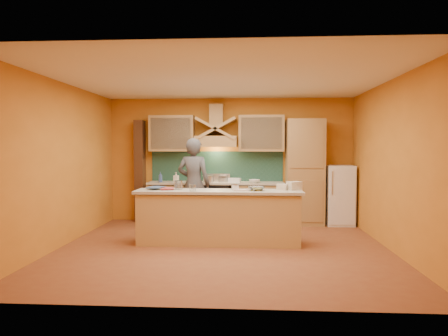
# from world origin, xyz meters

# --- Properties ---
(floor) EXTENTS (5.50, 5.00, 0.01)m
(floor) POSITION_xyz_m (0.00, 0.00, 0.00)
(floor) COLOR brown
(floor) RESTS_ON ground
(ceiling) EXTENTS (5.50, 5.00, 0.01)m
(ceiling) POSITION_xyz_m (0.00, 0.00, 2.80)
(ceiling) COLOR white
(ceiling) RESTS_ON wall_back
(wall_back) EXTENTS (5.50, 0.02, 2.80)m
(wall_back) POSITION_xyz_m (0.00, 2.50, 1.40)
(wall_back) COLOR orange
(wall_back) RESTS_ON floor
(wall_front) EXTENTS (5.50, 0.02, 2.80)m
(wall_front) POSITION_xyz_m (0.00, -2.50, 1.40)
(wall_front) COLOR orange
(wall_front) RESTS_ON floor
(wall_left) EXTENTS (0.02, 5.00, 2.80)m
(wall_left) POSITION_xyz_m (-2.75, 0.00, 1.40)
(wall_left) COLOR orange
(wall_left) RESTS_ON floor
(wall_right) EXTENTS (0.02, 5.00, 2.80)m
(wall_right) POSITION_xyz_m (2.75, 0.00, 1.40)
(wall_right) COLOR orange
(wall_right) RESTS_ON floor
(base_cabinet_left) EXTENTS (1.10, 0.60, 0.86)m
(base_cabinet_left) POSITION_xyz_m (-1.25, 2.20, 0.43)
(base_cabinet_left) COLOR #AC834E
(base_cabinet_left) RESTS_ON floor
(base_cabinet_right) EXTENTS (1.10, 0.60, 0.86)m
(base_cabinet_right) POSITION_xyz_m (0.65, 2.20, 0.43)
(base_cabinet_right) COLOR #AC834E
(base_cabinet_right) RESTS_ON floor
(counter_top) EXTENTS (3.00, 0.62, 0.04)m
(counter_top) POSITION_xyz_m (-0.30, 2.20, 0.90)
(counter_top) COLOR #B4AB98
(counter_top) RESTS_ON base_cabinet_left
(stove) EXTENTS (0.60, 0.58, 0.90)m
(stove) POSITION_xyz_m (-0.30, 2.20, 0.45)
(stove) COLOR black
(stove) RESTS_ON floor
(backsplash) EXTENTS (3.00, 0.03, 0.70)m
(backsplash) POSITION_xyz_m (-0.30, 2.48, 1.25)
(backsplash) COLOR #1B3D33
(backsplash) RESTS_ON wall_back
(range_hood) EXTENTS (0.92, 0.50, 0.24)m
(range_hood) POSITION_xyz_m (-0.30, 2.25, 1.82)
(range_hood) COLOR #AC834E
(range_hood) RESTS_ON wall_back
(hood_chimney) EXTENTS (0.30, 0.30, 0.50)m
(hood_chimney) POSITION_xyz_m (-0.30, 2.35, 2.40)
(hood_chimney) COLOR #AC834E
(hood_chimney) RESTS_ON wall_back
(upper_cabinet_left) EXTENTS (1.00, 0.35, 0.80)m
(upper_cabinet_left) POSITION_xyz_m (-1.30, 2.33, 2.00)
(upper_cabinet_left) COLOR #AC834E
(upper_cabinet_left) RESTS_ON wall_back
(upper_cabinet_right) EXTENTS (1.00, 0.35, 0.80)m
(upper_cabinet_right) POSITION_xyz_m (0.70, 2.33, 2.00)
(upper_cabinet_right) COLOR #AC834E
(upper_cabinet_right) RESTS_ON wall_back
(pantry_column) EXTENTS (0.80, 0.60, 2.30)m
(pantry_column) POSITION_xyz_m (1.65, 2.20, 1.15)
(pantry_column) COLOR #AC834E
(pantry_column) RESTS_ON floor
(fridge) EXTENTS (0.58, 0.60, 1.30)m
(fridge) POSITION_xyz_m (2.40, 2.20, 0.65)
(fridge) COLOR white
(fridge) RESTS_ON floor
(trim_column_left) EXTENTS (0.20, 0.30, 2.30)m
(trim_column_left) POSITION_xyz_m (-2.05, 2.35, 1.15)
(trim_column_left) COLOR #472816
(trim_column_left) RESTS_ON floor
(island_body) EXTENTS (2.80, 0.55, 0.88)m
(island_body) POSITION_xyz_m (-0.10, 0.30, 0.44)
(island_body) COLOR tan
(island_body) RESTS_ON floor
(island_top) EXTENTS (2.90, 0.62, 0.05)m
(island_top) POSITION_xyz_m (-0.10, 0.30, 0.92)
(island_top) COLOR #B4AB98
(island_top) RESTS_ON island_body
(person) EXTENTS (0.76, 0.58, 1.88)m
(person) POSITION_xyz_m (-0.70, 1.48, 0.94)
(person) COLOR #4C4C51
(person) RESTS_ON floor
(pot_large) EXTENTS (0.31, 0.31, 0.15)m
(pot_large) POSITION_xyz_m (-0.46, 2.12, 0.98)
(pot_large) COLOR silver
(pot_large) RESTS_ON stove
(pot_small) EXTENTS (0.27, 0.27, 0.13)m
(pot_small) POSITION_xyz_m (-0.15, 2.29, 0.96)
(pot_small) COLOR silver
(pot_small) RESTS_ON stove
(soap_bottle_a) EXTENTS (0.13, 0.13, 0.21)m
(soap_bottle_a) POSITION_xyz_m (-1.20, 2.22, 1.03)
(soap_bottle_a) COLOR silver
(soap_bottle_a) RESTS_ON counter_top
(soap_bottle_b) EXTENTS (0.09, 0.10, 0.23)m
(soap_bottle_b) POSITION_xyz_m (-1.51, 2.03, 1.04)
(soap_bottle_b) COLOR #354D92
(soap_bottle_b) RESTS_ON counter_top
(bowl_back) EXTENTS (0.28, 0.28, 0.07)m
(bowl_back) POSITION_xyz_m (0.55, 2.06, 0.96)
(bowl_back) COLOR silver
(bowl_back) RESTS_ON counter_top
(dish_rack) EXTENTS (0.29, 0.24, 0.09)m
(dish_rack) POSITION_xyz_m (0.12, 2.17, 0.97)
(dish_rack) COLOR white
(dish_rack) RESTS_ON counter_top
(book_lower) EXTENTS (0.29, 0.35, 0.03)m
(book_lower) POSITION_xyz_m (-1.13, 0.34, 0.96)
(book_lower) COLOR #A63B3D
(book_lower) RESTS_ON island_top
(book_upper) EXTENTS (0.31, 0.37, 0.02)m
(book_upper) POSITION_xyz_m (-1.34, 0.41, 0.98)
(book_upper) COLOR #39547E
(book_upper) RESTS_ON island_top
(jar_large) EXTENTS (0.18, 0.18, 0.16)m
(jar_large) POSITION_xyz_m (-0.82, 0.40, 1.02)
(jar_large) COLOR white
(jar_large) RESTS_ON island_top
(jar_small) EXTENTS (0.12, 0.12, 0.12)m
(jar_small) POSITION_xyz_m (-0.53, 0.12, 1.01)
(jar_small) COLOR silver
(jar_small) RESTS_ON island_top
(kitchen_scale) EXTENTS (0.13, 0.13, 0.09)m
(kitchen_scale) POSITION_xyz_m (0.19, 0.33, 0.99)
(kitchen_scale) COLOR white
(kitchen_scale) RESTS_ON island_top
(mixing_bowl) EXTENTS (0.36, 0.36, 0.07)m
(mixing_bowl) POSITION_xyz_m (0.56, 0.29, 0.98)
(mixing_bowl) COLOR silver
(mixing_bowl) RESTS_ON island_top
(cloth) EXTENTS (0.26, 0.20, 0.02)m
(cloth) POSITION_xyz_m (0.30, 0.28, 0.95)
(cloth) COLOR #C6ADA3
(cloth) RESTS_ON island_top
(grocery_bag_a) EXTENTS (0.28, 0.26, 0.15)m
(grocery_bag_a) POSITION_xyz_m (1.22, 0.44, 1.02)
(grocery_bag_a) COLOR beige
(grocery_bag_a) RESTS_ON island_top
(grocery_bag_b) EXTENTS (0.20, 0.17, 0.10)m
(grocery_bag_b) POSITION_xyz_m (1.01, 0.42, 1.00)
(grocery_bag_b) COLOR beige
(grocery_bag_b) RESTS_ON island_top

